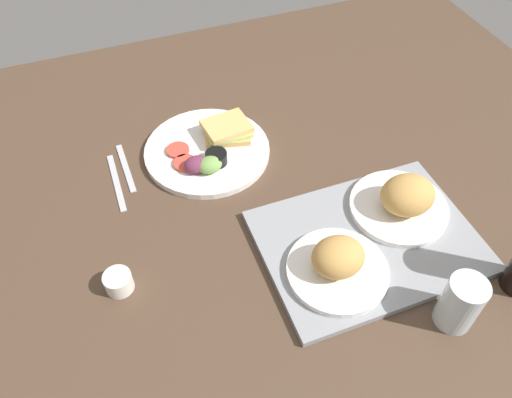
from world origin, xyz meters
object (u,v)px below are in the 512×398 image
bread_plate_near (404,200)px  bread_plate_far (338,263)px  knife (116,182)px  serving_tray (368,242)px  fork (126,167)px  espresso_cup (119,282)px  plate_with_salad (210,149)px  drinking_glass (461,303)px

bread_plate_near → bread_plate_far: 22.50cm
knife → bread_plate_near: bearing=61.0°
serving_tray → fork: bearing=-42.9°
espresso_cup → fork: bearing=-102.9°
bread_plate_far → espresso_cup: 43.07cm
plate_with_salad → bread_plate_far: bearing=106.7°
serving_tray → drinking_glass: (-6.27, 21.08, 5.10)cm
serving_tray → espresso_cup: size_ratio=8.04×
drinking_glass → fork: size_ratio=0.69×
drinking_glass → knife: size_ratio=0.62×
espresso_cup → fork: (-7.47, -32.72, -1.75)cm
bread_plate_near → plate_with_salad: bread_plate_near is taller
fork → knife: size_ratio=0.89×
serving_tray → fork: size_ratio=2.65×
bread_plate_far → fork: (33.59, -45.45, -4.41)cm
bread_plate_near → espresso_cup: bearing=-3.2°
serving_tray → drinking_glass: 22.58cm
bread_plate_near → espresso_cup: (61.54, -3.44, -3.14)cm
bread_plate_far → espresso_cup: bread_plate_far is taller
drinking_glass → knife: (53.00, -57.74, -5.65)cm
plate_with_salad → espresso_cup: size_ratio=5.52×
plate_with_salad → fork: size_ratio=1.82×
fork → drinking_glass: bearing=37.8°
fork → knife: 5.00cm
serving_tray → drinking_glass: drinking_glass is taller
plate_with_salad → drinking_glass: size_ratio=2.62×
serving_tray → drinking_glass: bearing=106.6°
plate_with_salad → serving_tray: bearing=121.1°
plate_with_salad → espresso_cup: 41.35cm
bread_plate_far → bread_plate_near: bearing=-155.6°
fork → espresso_cup: bearing=-14.1°
bread_plate_far → knife: bearing=-48.6°
espresso_cup → serving_tray: bearing=171.2°
serving_tray → plate_with_salad: bearing=-58.9°
serving_tray → fork: (43.72, -40.66, -0.55)cm
espresso_cup → fork: 33.61cm
plate_with_salad → drinking_glass: drinking_glass is taller
serving_tray → bread_plate_near: bearing=-156.5°
serving_tray → plate_with_salad: size_ratio=1.46×
plate_with_salad → espresso_cup: (28.11, 30.32, 0.38)cm
bread_plate_far → drinking_glass: 23.16cm
serving_tray → knife: (46.72, -36.66, -0.55)cm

